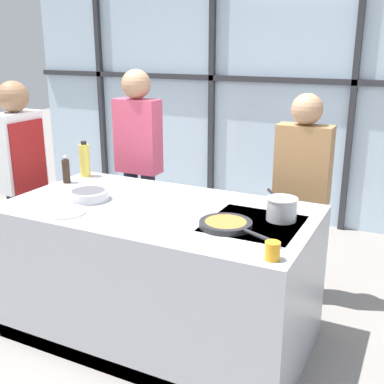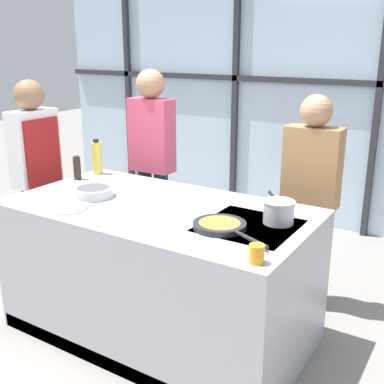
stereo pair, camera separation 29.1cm
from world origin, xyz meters
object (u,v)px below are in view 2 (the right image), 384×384
object	(u,v)px
juice_glass_near	(257,254)
chef	(37,169)
saucepan	(279,211)
pepper_grinder	(77,167)
mixing_bowl	(93,192)
spectator_far_left	(152,154)
white_plate	(67,208)
frying_pan	(220,225)
spectator_center_left	(310,190)
oil_bottle	(97,158)

from	to	relation	value
juice_glass_near	chef	bearing A→B (deg)	165.39
saucepan	pepper_grinder	xyz separation A→B (m)	(-1.66, 0.06, 0.02)
saucepan	mixing_bowl	world-z (taller)	saucepan
mixing_bowl	spectator_far_left	bearing A→B (deg)	102.49
white_plate	mixing_bowl	bearing A→B (deg)	96.88
frying_pan	juice_glass_near	xyz separation A→B (m)	(0.36, -0.30, 0.03)
spectator_far_left	spectator_center_left	size ratio (longest dim) A/B	1.08
frying_pan	spectator_far_left	bearing A→B (deg)	140.49
saucepan	oil_bottle	world-z (taller)	oil_bottle
chef	juice_glass_near	bearing A→B (deg)	75.39
chef	white_plate	world-z (taller)	chef
spectator_center_left	pepper_grinder	size ratio (longest dim) A/B	7.56
chef	juice_glass_near	size ratio (longest dim) A/B	17.94
spectator_far_left	spectator_center_left	bearing A→B (deg)	-180.00
chef	mixing_bowl	bearing A→B (deg)	75.21
oil_bottle	juice_glass_near	xyz separation A→B (m)	(1.76, -0.82, -0.08)
frying_pan	pepper_grinder	size ratio (longest dim) A/B	2.46
saucepan	white_plate	bearing A→B (deg)	-158.74
spectator_far_left	oil_bottle	distance (m)	0.52
spectator_center_left	juice_glass_near	size ratio (longest dim) A/B	17.21
pepper_grinder	oil_bottle	bearing A→B (deg)	87.26
white_plate	frying_pan	bearing A→B (deg)	12.64
pepper_grinder	saucepan	bearing A→B (deg)	-2.04
spectator_far_left	white_plate	size ratio (longest dim) A/B	6.62
frying_pan	oil_bottle	bearing A→B (deg)	159.58
frying_pan	mixing_bowl	bearing A→B (deg)	176.68
spectator_far_left	spectator_center_left	world-z (taller)	spectator_far_left
frying_pan	saucepan	xyz separation A→B (m)	(0.24, 0.26, 0.05)
chef	juice_glass_near	xyz separation A→B (m)	(2.18, -0.57, 0.01)
pepper_grinder	juice_glass_near	bearing A→B (deg)	-19.00
saucepan	white_plate	size ratio (longest dim) A/B	1.15
spectator_center_left	oil_bottle	bearing A→B (deg)	17.10
frying_pan	mixing_bowl	xyz separation A→B (m)	(-1.01, 0.06, 0.02)
saucepan	white_plate	world-z (taller)	saucepan
pepper_grinder	spectator_center_left	bearing A→B (deg)	23.61
spectator_far_left	mixing_bowl	distance (m)	0.98
white_plate	oil_bottle	size ratio (longest dim) A/B	0.93
spectator_far_left	oil_bottle	world-z (taller)	spectator_far_left
mixing_bowl	juice_glass_near	distance (m)	1.42
spectator_center_left	frying_pan	bearing A→B (deg)	80.12
spectator_far_left	saucepan	bearing A→B (deg)	152.74
spectator_far_left	oil_bottle	size ratio (longest dim) A/B	6.16
spectator_center_left	spectator_far_left	bearing A→B (deg)	0.00
spectator_center_left	white_plate	bearing A→B (deg)	46.76
white_plate	pepper_grinder	distance (m)	0.69
oil_bottle	pepper_grinder	xyz separation A→B (m)	(-0.01, -0.21, -0.04)
frying_pan	pepper_grinder	xyz separation A→B (m)	(-1.42, 0.31, 0.08)
spectator_center_left	saucepan	xyz separation A→B (m)	(0.06, -0.75, 0.08)
oil_bottle	spectator_far_left	bearing A→B (deg)	69.60
white_plate	spectator_center_left	bearing A→B (deg)	46.76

